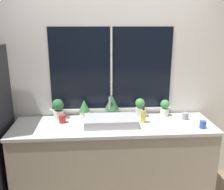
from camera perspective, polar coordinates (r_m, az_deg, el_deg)
wall_back at (r=3.10m, az=-0.20°, el=3.76°), size 8.00×0.09×2.70m
counter at (r=3.07m, az=0.30°, el=-14.47°), size 2.30×0.64×0.90m
sink at (r=2.85m, az=-0.31°, el=-5.94°), size 0.60×0.38×0.27m
potted_plant_far_left at (r=3.07m, az=-12.21°, el=-3.00°), size 0.14×0.14×0.24m
potted_plant_left at (r=3.05m, az=-6.36°, el=-3.06°), size 0.13×0.13×0.23m
potted_plant_center at (r=3.04m, az=-0.00°, el=-2.09°), size 0.17×0.17×0.29m
potted_plant_right at (r=3.09m, az=6.40°, el=-2.81°), size 0.12×0.12×0.23m
potted_plant_far_right at (r=3.17m, az=11.95°, el=-2.80°), size 0.11×0.11×0.21m
soap_bottle at (r=2.91m, az=7.15°, el=-4.78°), size 0.06×0.06×0.20m
mug_red at (r=2.96m, az=-11.30°, el=-5.37°), size 0.08×0.08×0.09m
mug_blue at (r=2.93m, az=20.04°, el=-6.34°), size 0.07×0.07×0.09m
mug_grey at (r=3.13m, az=16.43°, el=-4.65°), size 0.07×0.07×0.08m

